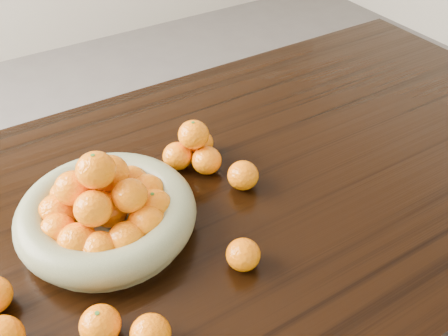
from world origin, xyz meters
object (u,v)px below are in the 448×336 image
fruit_bowl (106,211)px  orange_pyramid (194,148)px  dining_table (220,220)px  loose_orange_0 (100,325)px

fruit_bowl → orange_pyramid: fruit_bowl is taller
dining_table → loose_orange_0: loose_orange_0 is taller
dining_table → loose_orange_0: 0.42m
fruit_bowl → orange_pyramid: (0.25, 0.09, -0.00)m
orange_pyramid → dining_table: bearing=-90.4°
dining_table → loose_orange_0: size_ratio=29.31×
fruit_bowl → loose_orange_0: 0.25m
dining_table → orange_pyramid: orange_pyramid is taller
dining_table → orange_pyramid: size_ratio=14.67×
dining_table → loose_orange_0: (-0.35, -0.20, 0.12)m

